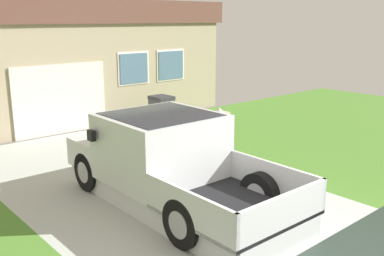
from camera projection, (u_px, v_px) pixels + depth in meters
The scene contains 5 objects.
pickup_truck at pixel (164, 163), 8.49m from camera, with size 2.20×5.03×1.70m.
person_with_hat at pixel (219, 143), 9.27m from camera, with size 0.51×0.47×1.67m.
handbag at pixel (230, 182), 9.23m from camera, with size 0.37×0.16×0.41m.
house_with_garage at pixel (60, 58), 15.85m from camera, with size 11.07×5.27×4.06m.
wheeled_trash_bin at pixel (162, 110), 14.38m from camera, with size 0.60×0.72×1.01m.
Camera 1 is at (-5.04, -3.46, 3.45)m, focal length 41.33 mm.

